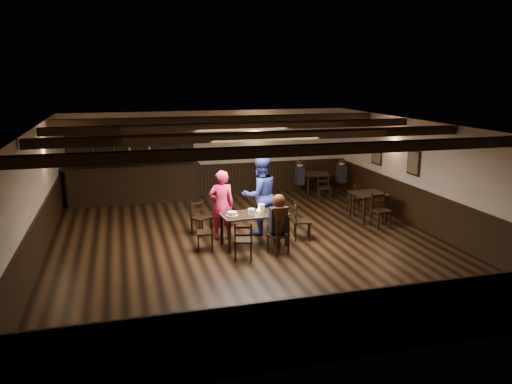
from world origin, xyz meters
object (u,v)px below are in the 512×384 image
object	(u,v)px
man_blue	(260,195)
cake	(232,214)
bar_counter	(133,178)
dining_table	(254,217)
woman_pink	(222,205)
chair_near_right	(280,233)
chair_near_left	(243,238)

from	to	relation	value
man_blue	cake	xyz separation A→B (m)	(-0.87, -0.81, -0.17)
man_blue	bar_counter	xyz separation A→B (m)	(-2.85, 4.05, -0.24)
man_blue	dining_table	bearing A→B (deg)	53.14
cake	bar_counter	bearing A→B (deg)	112.15
woman_pink	bar_counter	distance (m)	4.59
chair_near_right	cake	size ratio (longest dim) A/B	3.07
chair_near_right	man_blue	size ratio (longest dim) A/B	0.42
dining_table	chair_near_right	size ratio (longest dim) A/B	1.85
dining_table	chair_near_left	size ratio (longest dim) A/B	1.83
woman_pink	chair_near_left	bearing A→B (deg)	97.87
man_blue	cake	world-z (taller)	man_blue
dining_table	bar_counter	distance (m)	5.44
dining_table	woman_pink	xyz separation A→B (m)	(-0.61, 0.65, 0.16)
chair_near_right	woman_pink	size ratio (longest dim) A/B	0.50
chair_near_right	bar_counter	distance (m)	6.26
chair_near_left	bar_counter	world-z (taller)	bar_counter
woman_pink	dining_table	bearing A→B (deg)	135.51
woman_pink	cake	distance (m)	0.68
chair_near_right	cake	xyz separation A→B (m)	(-0.90, 0.69, 0.31)
dining_table	woman_pink	bearing A→B (deg)	133.08
chair_near_right	bar_counter	xyz separation A→B (m)	(-2.88, 5.55, 0.25)
dining_table	bar_counter	bearing A→B (deg)	117.20
man_blue	chair_near_right	bearing A→B (deg)	79.13
chair_near_left	man_blue	distance (m)	1.90
dining_table	cake	bearing A→B (deg)	-177.15
woman_pink	cake	xyz separation A→B (m)	(0.10, -0.67, -0.04)
cake	man_blue	bearing A→B (deg)	42.97
dining_table	man_blue	world-z (taller)	man_blue
cake	woman_pink	bearing A→B (deg)	98.42
chair_near_left	bar_counter	distance (m)	6.04
dining_table	chair_near_left	distance (m)	0.99
chair_near_right	bar_counter	bearing A→B (deg)	117.42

